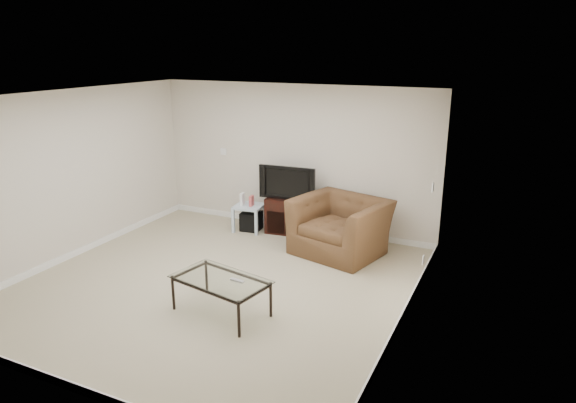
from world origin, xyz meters
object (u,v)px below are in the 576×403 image
at_px(television, 289,182).
at_px(recliner, 340,217).
at_px(side_table, 249,218).
at_px(subwoofer, 251,221).
at_px(tv_stand, 289,214).
at_px(coffee_table, 221,296).

xyz_separation_m(television, recliner, (1.10, -0.49, -0.33)).
relative_size(side_table, subwoofer, 1.46).
distance_m(tv_stand, subwoofer, 0.69).
xyz_separation_m(tv_stand, recliner, (1.11, -0.53, 0.27)).
relative_size(tv_stand, recliner, 0.56).
relative_size(tv_stand, television, 0.80).
bearing_deg(recliner, side_table, -175.14).
bearing_deg(recliner, coffee_table, -90.76).
bearing_deg(coffee_table, recliner, 74.92).
bearing_deg(television, tv_stand, 92.57).
height_order(side_table, subwoofer, side_table).
bearing_deg(subwoofer, side_table, -139.05).
bearing_deg(coffee_table, tv_stand, 98.93).
relative_size(tv_stand, subwoofer, 2.29).
bearing_deg(tv_stand, recliner, -31.74).
relative_size(subwoofer, recliner, 0.25).
bearing_deg(recliner, tv_stand, 168.92).
bearing_deg(tv_stand, side_table, -167.26).
bearing_deg(side_table, coffee_table, -67.35).
relative_size(recliner, coffee_table, 1.15).
bearing_deg(subwoofer, tv_stand, 17.99).
bearing_deg(side_table, tv_stand, 19.07).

